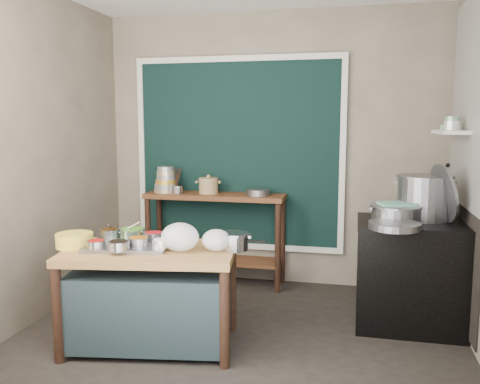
% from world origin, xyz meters
% --- Properties ---
extents(floor, '(3.50, 3.00, 0.02)m').
position_xyz_m(floor, '(0.00, 0.00, -0.01)').
color(floor, black).
rests_on(floor, ground).
extents(back_wall, '(3.50, 0.02, 2.80)m').
position_xyz_m(back_wall, '(0.00, 1.51, 1.40)').
color(back_wall, gray).
rests_on(back_wall, floor).
extents(left_wall, '(0.02, 3.00, 2.80)m').
position_xyz_m(left_wall, '(-1.76, 0.00, 1.40)').
color(left_wall, gray).
rests_on(left_wall, floor).
extents(curtain_panel, '(2.10, 0.02, 1.90)m').
position_xyz_m(curtain_panel, '(-0.35, 1.47, 1.35)').
color(curtain_panel, black).
rests_on(curtain_panel, back_wall).
extents(curtain_frame, '(2.22, 0.03, 2.02)m').
position_xyz_m(curtain_frame, '(-0.35, 1.46, 1.35)').
color(curtain_frame, beige).
rests_on(curtain_frame, back_wall).
extents(tile_panel, '(0.02, 1.70, 1.70)m').
position_xyz_m(tile_panel, '(1.74, 0.55, 1.85)').
color(tile_panel, '#B2B2AA').
rests_on(tile_panel, right_wall).
extents(soot_patch, '(0.01, 1.30, 1.30)m').
position_xyz_m(soot_patch, '(1.74, 0.65, 0.70)').
color(soot_patch, black).
rests_on(soot_patch, right_wall).
extents(wall_shelf, '(0.22, 0.70, 0.03)m').
position_xyz_m(wall_shelf, '(1.63, 0.85, 1.60)').
color(wall_shelf, beige).
rests_on(wall_shelf, right_wall).
extents(prep_table, '(1.35, 0.91, 0.75)m').
position_xyz_m(prep_table, '(-0.61, -0.30, 0.38)').
color(prep_table, '#915E34').
rests_on(prep_table, floor).
extents(back_counter, '(1.45, 0.40, 0.95)m').
position_xyz_m(back_counter, '(-0.55, 1.28, 0.47)').
color(back_counter, brown).
rests_on(back_counter, floor).
extents(stove_block, '(0.90, 0.68, 0.85)m').
position_xyz_m(stove_block, '(1.35, 0.55, 0.42)').
color(stove_block, black).
rests_on(stove_block, floor).
extents(stove_top, '(0.92, 0.69, 0.03)m').
position_xyz_m(stove_top, '(1.35, 0.55, 0.86)').
color(stove_top, black).
rests_on(stove_top, stove_block).
extents(condiment_tray, '(0.68, 0.53, 0.03)m').
position_xyz_m(condiment_tray, '(-0.78, -0.28, 0.76)').
color(condiment_tray, gray).
rests_on(condiment_tray, prep_table).
extents(condiment_bowls, '(0.67, 0.54, 0.08)m').
position_xyz_m(condiment_bowls, '(-0.76, -0.25, 0.81)').
color(condiment_bowls, gray).
rests_on(condiment_bowls, condiment_tray).
extents(yellow_basin, '(0.33, 0.33, 0.11)m').
position_xyz_m(yellow_basin, '(-1.18, -0.37, 0.80)').
color(yellow_basin, gold).
rests_on(yellow_basin, prep_table).
extents(saucepan, '(0.25, 0.25, 0.13)m').
position_xyz_m(saucepan, '(0.01, -0.17, 0.81)').
color(saucepan, gray).
rests_on(saucepan, prep_table).
extents(plastic_bag_a, '(0.28, 0.24, 0.21)m').
position_xyz_m(plastic_bag_a, '(-0.36, -0.31, 0.85)').
color(plastic_bag_a, white).
rests_on(plastic_bag_a, prep_table).
extents(plastic_bag_b, '(0.22, 0.18, 0.16)m').
position_xyz_m(plastic_bag_b, '(-0.11, -0.25, 0.83)').
color(plastic_bag_b, white).
rests_on(plastic_bag_b, prep_table).
extents(bowl_stack, '(0.24, 0.24, 0.27)m').
position_xyz_m(bowl_stack, '(-1.08, 1.26, 1.07)').
color(bowl_stack, tan).
rests_on(bowl_stack, back_counter).
extents(utensil_cup, '(0.15, 0.15, 0.08)m').
position_xyz_m(utensil_cup, '(-0.94, 1.23, 0.99)').
color(utensil_cup, gray).
rests_on(utensil_cup, back_counter).
extents(ceramic_crock, '(0.24, 0.24, 0.14)m').
position_xyz_m(ceramic_crock, '(-0.62, 1.27, 1.02)').
color(ceramic_crock, '#977B52').
rests_on(ceramic_crock, back_counter).
extents(wide_bowl, '(0.30, 0.30, 0.06)m').
position_xyz_m(wide_bowl, '(-0.09, 1.27, 0.98)').
color(wide_bowl, gray).
rests_on(wide_bowl, back_counter).
extents(stock_pot, '(0.47, 0.47, 0.36)m').
position_xyz_m(stock_pot, '(1.43, 0.68, 1.06)').
color(stock_pot, gray).
rests_on(stock_pot, stove_top).
extents(pot_lid, '(0.24, 0.50, 0.48)m').
position_xyz_m(pot_lid, '(1.56, 0.58, 1.12)').
color(pot_lid, gray).
rests_on(pot_lid, stove_top).
extents(steamer, '(0.55, 0.55, 0.14)m').
position_xyz_m(steamer, '(1.19, 0.51, 0.95)').
color(steamer, gray).
rests_on(steamer, stove_top).
extents(green_cloth, '(0.31, 0.27, 0.02)m').
position_xyz_m(green_cloth, '(1.19, 0.51, 1.03)').
color(green_cloth, '#65A790').
rests_on(green_cloth, steamer).
extents(shallow_pan, '(0.45, 0.45, 0.05)m').
position_xyz_m(shallow_pan, '(1.16, 0.21, 0.91)').
color(shallow_pan, gray).
rests_on(shallow_pan, stove_top).
extents(shelf_bowl_stack, '(0.14, 0.14, 0.11)m').
position_xyz_m(shelf_bowl_stack, '(1.63, 0.78, 1.67)').
color(shelf_bowl_stack, silver).
rests_on(shelf_bowl_stack, wall_shelf).
extents(shelf_bowl_green, '(0.15, 0.15, 0.04)m').
position_xyz_m(shelf_bowl_green, '(1.63, 1.02, 1.64)').
color(shelf_bowl_green, gray).
rests_on(shelf_bowl_green, wall_shelf).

